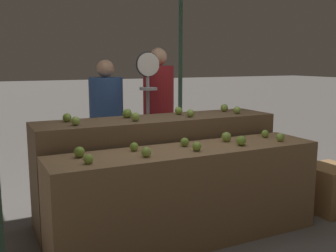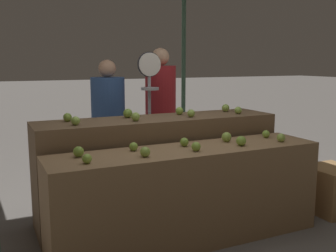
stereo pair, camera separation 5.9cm
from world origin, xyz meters
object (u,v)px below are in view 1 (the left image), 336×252
at_px(produce_scale, 148,92).
at_px(person_customer_left, 158,105).
at_px(person_vendor_at_scale, 107,117).
at_px(wooden_crate_side, 329,188).

xyz_separation_m(produce_scale, person_customer_left, (0.34, 0.46, -0.22)).
relative_size(person_vendor_at_scale, wooden_crate_side, 3.32).
bearing_deg(produce_scale, wooden_crate_side, -42.92).
bearing_deg(person_customer_left, wooden_crate_side, 126.04).
relative_size(person_vendor_at_scale, person_customer_left, 0.91).
bearing_deg(person_customer_left, person_vendor_at_scale, 14.20).
relative_size(person_customer_left, wooden_crate_side, 3.64).
height_order(produce_scale, person_customer_left, person_customer_left).
xyz_separation_m(produce_scale, person_vendor_at_scale, (-0.39, 0.34, -0.31)).
relative_size(produce_scale, person_vendor_at_scale, 1.06).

